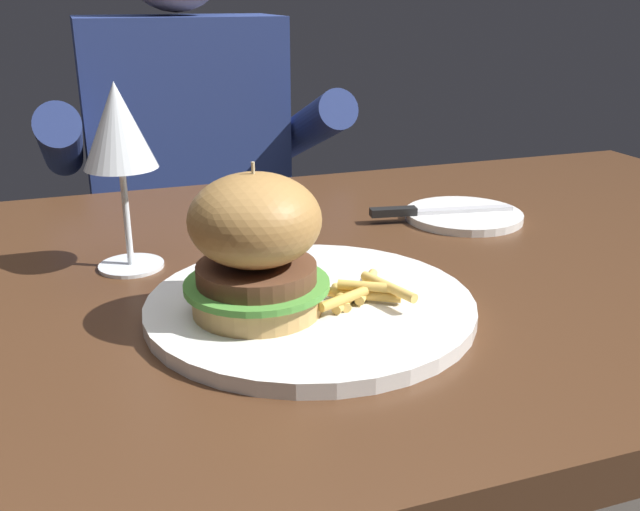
% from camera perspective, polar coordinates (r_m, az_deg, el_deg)
% --- Properties ---
extents(dining_table, '(1.46, 0.77, 0.74)m').
position_cam_1_polar(dining_table, '(0.81, -0.89, -6.68)').
color(dining_table, '#472B19').
rests_on(dining_table, ground).
extents(main_plate, '(0.30, 0.30, 0.01)m').
position_cam_1_polar(main_plate, '(0.66, -0.78, -4.08)').
color(main_plate, white).
rests_on(main_plate, dining_table).
extents(burger_sandwich, '(0.13, 0.13, 0.13)m').
position_cam_1_polar(burger_sandwich, '(0.61, -5.18, 0.90)').
color(burger_sandwich, tan).
rests_on(burger_sandwich, main_plate).
extents(fries_pile, '(0.09, 0.09, 0.02)m').
position_cam_1_polar(fries_pile, '(0.65, 3.36, -2.93)').
color(fries_pile, '#EABC5B').
rests_on(fries_pile, main_plate).
extents(wine_glass, '(0.08, 0.08, 0.20)m').
position_cam_1_polar(wine_glass, '(0.76, -15.84, 9.50)').
color(wine_glass, silver).
rests_on(wine_glass, dining_table).
extents(bread_plate, '(0.15, 0.15, 0.01)m').
position_cam_1_polar(bread_plate, '(0.95, 11.41, 3.17)').
color(bread_plate, white).
rests_on(bread_plate, dining_table).
extents(table_knife, '(0.19, 0.05, 0.01)m').
position_cam_1_polar(table_knife, '(0.93, 8.64, 3.56)').
color(table_knife, silver).
rests_on(table_knife, bread_plate).
extents(diner_person, '(0.51, 0.36, 1.18)m').
position_cam_1_polar(diner_person, '(1.44, -10.23, 1.47)').
color(diner_person, '#282833').
rests_on(diner_person, ground).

